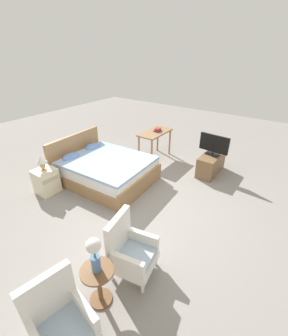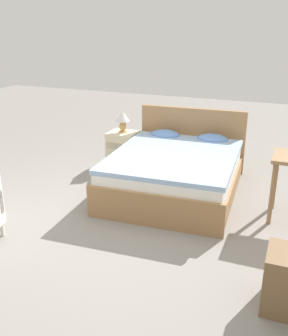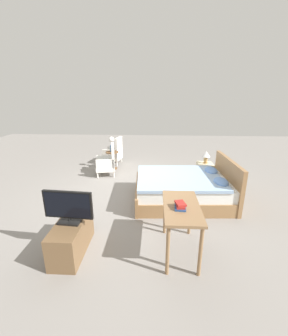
# 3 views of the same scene
# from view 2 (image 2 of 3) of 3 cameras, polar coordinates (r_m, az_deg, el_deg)

# --- Properties ---
(ground_plane) EXTENTS (16.00, 16.00, 0.00)m
(ground_plane) POSITION_cam_2_polar(r_m,az_deg,el_deg) (4.49, -2.85, -8.63)
(ground_plane) COLOR gray
(bed) EXTENTS (1.71, 2.14, 0.96)m
(bed) POSITION_cam_2_polar(r_m,az_deg,el_deg) (5.30, 4.72, -0.37)
(bed) COLOR #997047
(bed) RESTS_ON ground_plane
(nightstand) EXTENTS (0.44, 0.41, 0.55)m
(nightstand) POSITION_cam_2_polar(r_m,az_deg,el_deg) (6.27, -3.04, 2.79)
(nightstand) COLOR beige
(nightstand) RESTS_ON ground_plane
(table_lamp) EXTENTS (0.22, 0.22, 0.33)m
(table_lamp) POSITION_cam_2_polar(r_m,az_deg,el_deg) (6.13, -3.12, 7.14)
(table_lamp) COLOR tan
(table_lamp) RESTS_ON nightstand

